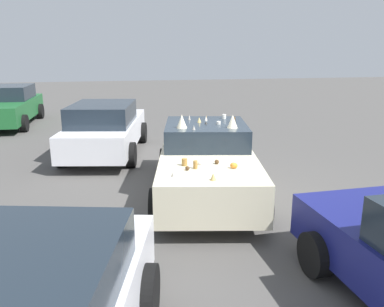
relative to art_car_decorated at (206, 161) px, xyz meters
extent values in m
plane|color=#514F4C|center=(-0.07, 0.01, -0.71)|extent=(60.00, 60.00, 0.00)
cube|color=beige|center=(-0.07, 0.01, -0.09)|extent=(4.65, 2.57, 0.70)
cube|color=#1E2833|center=(0.35, -0.06, 0.48)|extent=(2.04, 1.95, 0.44)
cylinder|color=black|center=(-1.58, -0.64, -0.40)|extent=(0.66, 0.33, 0.64)
cylinder|color=black|center=(-1.25, 1.17, -0.40)|extent=(0.66, 0.33, 0.64)
cylinder|color=black|center=(1.10, -1.14, -0.40)|extent=(0.66, 0.33, 0.64)
cylinder|color=black|center=(1.43, 0.67, -0.40)|extent=(0.66, 0.33, 0.64)
ellipsoid|color=black|center=(1.15, 0.70, -0.20)|extent=(0.16, 0.05, 0.12)
ellipsoid|color=black|center=(-1.30, -0.68, -0.24)|extent=(0.19, 0.05, 0.09)
ellipsoid|color=black|center=(-0.32, 0.98, -0.27)|extent=(0.14, 0.05, 0.15)
ellipsoid|color=black|center=(-1.26, -0.68, -0.18)|extent=(0.12, 0.04, 0.12)
ellipsoid|color=black|center=(-0.77, 1.06, -0.18)|extent=(0.17, 0.05, 0.16)
ellipsoid|color=black|center=(1.54, -1.20, -0.13)|extent=(0.14, 0.04, 0.16)
ellipsoid|color=black|center=(0.89, -1.08, -0.06)|extent=(0.18, 0.05, 0.13)
ellipsoid|color=black|center=(0.73, 0.78, -0.10)|extent=(0.20, 0.06, 0.11)
sphere|color=orange|center=(-1.42, -0.15, 0.31)|extent=(0.09, 0.09, 0.09)
sphere|color=orange|center=(-1.42, -0.12, 0.31)|extent=(0.10, 0.10, 0.10)
cone|color=tan|center=(-1.95, 0.35, 0.32)|extent=(0.14, 0.14, 0.11)
cone|color=gray|center=(-1.65, 0.93, 0.29)|extent=(0.08, 0.08, 0.07)
sphere|color=#51381E|center=(-1.38, 0.65, 0.30)|extent=(0.07, 0.07, 0.07)
cylinder|color=#A87A38|center=(-1.31, 0.50, 0.33)|extent=(0.08, 0.08, 0.14)
cylinder|color=#A87A38|center=(-1.11, 0.65, 0.32)|extent=(0.14, 0.14, 0.12)
sphere|color=#51381E|center=(-1.12, 0.08, 0.30)|extent=(0.08, 0.08, 0.08)
sphere|color=silver|center=(-1.12, 0.38, 0.29)|extent=(0.07, 0.07, 0.07)
cone|color=gray|center=(0.83, 0.20, 0.76)|extent=(0.08, 0.08, 0.11)
cone|color=silver|center=(0.67, -0.14, 0.75)|extent=(0.09, 0.09, 0.09)
cone|color=tan|center=(0.49, 0.05, 0.76)|extent=(0.11, 0.11, 0.11)
cylinder|color=#51381E|center=(0.32, -0.65, 0.76)|extent=(0.10, 0.10, 0.12)
cone|color=black|center=(0.26, -0.05, 0.73)|extent=(0.07, 0.07, 0.06)
cylinder|color=silver|center=(0.80, -0.58, 0.75)|extent=(0.10, 0.10, 0.10)
cone|color=gray|center=(-0.26, 0.32, 0.75)|extent=(0.08, 0.08, 0.09)
cylinder|color=silver|center=(0.20, -0.30, 0.73)|extent=(0.11, 0.11, 0.06)
cone|color=#A87A38|center=(0.74, -0.16, 0.75)|extent=(0.07, 0.07, 0.10)
cone|color=beige|center=(-0.22, -0.46, 0.83)|extent=(0.20, 0.20, 0.26)
cone|color=beige|center=(-0.04, 0.51, 0.83)|extent=(0.20, 0.20, 0.26)
cube|color=white|center=(3.73, 2.04, -0.11)|extent=(4.62, 2.46, 0.67)
cube|color=#1E2833|center=(3.36, 2.11, 0.49)|extent=(2.38, 1.93, 0.54)
cylinder|color=black|center=(5.22, 2.66, -0.39)|extent=(0.67, 0.33, 0.64)
cylinder|color=black|center=(4.91, 0.94, -0.39)|extent=(0.67, 0.33, 0.64)
cylinder|color=black|center=(2.55, 3.15, -0.39)|extent=(0.67, 0.33, 0.64)
cylinder|color=black|center=(2.23, 1.43, -0.39)|extent=(0.67, 0.33, 0.64)
cube|color=#1E2833|center=(-4.48, 2.63, 0.42)|extent=(2.21, 2.00, 0.47)
cylinder|color=black|center=(-3.72, 1.53, -0.38)|extent=(0.70, 0.37, 0.67)
cube|color=#1E602D|center=(8.84, 5.90, -0.10)|extent=(4.65, 1.95, 0.71)
cube|color=#1E2833|center=(9.24, 5.88, 0.52)|extent=(2.07, 1.73, 0.53)
cylinder|color=black|center=(7.39, 5.01, -0.40)|extent=(0.63, 0.24, 0.62)
cylinder|color=black|center=(10.23, 4.93, -0.40)|extent=(0.63, 0.24, 0.62)
cylinder|color=black|center=(-3.23, -0.72, -0.41)|extent=(0.61, 0.24, 0.60)
camera|label=1|loc=(-7.48, 1.77, 2.21)|focal=36.84mm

